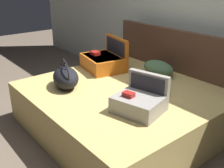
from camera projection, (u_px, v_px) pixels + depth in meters
The scene contains 9 objects.
ground_plane at pixel (94, 139), 2.98m from camera, with size 12.00×12.00×0.00m, color #6B5B4C.
back_wall at pixel (196, 7), 3.44m from camera, with size 8.00×0.10×2.60m, color #B7C1B2.
bed at pixel (121, 108), 3.11m from camera, with size 2.04×1.85×0.49m, color tan.
headboard at pixel (176, 69), 3.57m from camera, with size 2.08×0.08×1.04m, color #4C3323.
hard_case_large at pixel (104, 61), 3.61m from camera, with size 0.65×0.56×0.42m.
hard_case_medium at pixel (140, 101), 2.51m from camera, with size 0.51×0.48×0.34m.
duffel_bag at pixel (66, 77), 3.03m from camera, with size 0.50×0.41×0.32m.
pillow_near_headboard at pixel (150, 83), 3.00m from camera, with size 0.52×0.24×0.15m, color maroon.
pillow_center_head at pixel (158, 68), 3.44m from camera, with size 0.45×0.29×0.18m, color #4C724C.
Camera 1 is at (2.08, -1.43, 1.70)m, focal length 42.98 mm.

